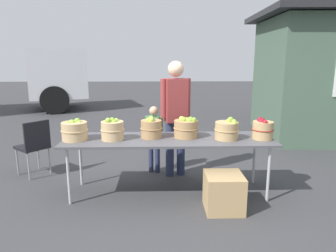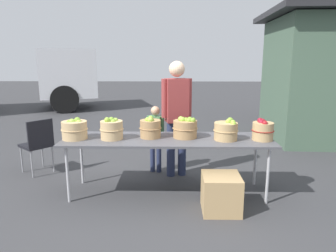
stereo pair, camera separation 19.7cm
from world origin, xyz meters
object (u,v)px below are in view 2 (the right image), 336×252
Objects in this scene: market_table at (168,141)px; apple_basket_green_2 at (150,128)px; produce_crate at (221,193)px; vendor_adult at (177,110)px; apple_basket_green_4 at (226,131)px; apple_basket_red_0 at (263,130)px; folding_chair at (38,142)px; apple_basket_green_0 at (75,130)px; child_customer at (156,134)px; apple_basket_green_1 at (112,129)px; apple_basket_green_3 at (185,128)px.

apple_basket_green_2 reaches higher than market_table.
market_table reaches higher than produce_crate.
apple_basket_green_2 is at bearing 45.04° from vendor_adult.
market_table is at bearing 64.62° from vendor_adult.
apple_basket_green_4 reaches higher than apple_basket_red_0.
apple_basket_green_0 is at bearing 88.68° from folding_chair.
apple_basket_green_2 is at bearing 174.12° from apple_basket_green_4.
market_table is 2.57× the size of child_customer.
child_customer reaches higher than apple_basket_green_1.
apple_basket_green_2 is 0.88× the size of apple_basket_green_3.
apple_basket_green_3 is 0.98m from apple_basket_red_0.
produce_crate is (-0.11, -0.45, -0.65)m from apple_basket_green_4.
apple_basket_green_2 is (-0.22, 0.05, 0.16)m from market_table.
apple_basket_red_0 is (0.98, -0.10, 0.00)m from apple_basket_green_3.
produce_crate is (0.52, -1.14, -0.80)m from vendor_adult.
vendor_adult is at bearing 79.31° from market_table.
market_table is at bearing 176.13° from apple_basket_green_4.
apple_basket_green_3 is 1.05× the size of apple_basket_green_4.
apple_basket_green_0 is 0.48m from apple_basket_green_1.
produce_crate is at bearing 139.31° from child_customer.
apple_basket_green_4 is (0.51, -0.11, -0.00)m from apple_basket_green_3.
apple_basket_green_4 reaches higher than produce_crate.
apple_basket_green_3 is at bearing 114.60° from folding_chair.
child_customer reaches higher than apple_basket_red_0.
child_customer is at bearing 133.55° from folding_chair.
market_table is 8.61× the size of apple_basket_green_4.
apple_basket_green_0 is 1.03× the size of apple_basket_green_3.
apple_basket_green_4 is 1.29m from child_customer.
apple_basket_green_2 is 1.43m from apple_basket_red_0.
apple_basket_green_0 is at bearing -178.17° from market_table.
market_table is 9.62× the size of apple_basket_red_0.
apple_basket_green_4 is at bearing 76.64° from produce_crate.
apple_basket_green_3 is 0.75× the size of produce_crate.
apple_basket_green_0 and apple_basket_green_3 have the same top height.
child_customer is at bearing 88.35° from apple_basket_green_2.
apple_basket_green_1 is 0.69× the size of produce_crate.
child_customer is 2.39× the size of produce_crate.
market_table is 6.16× the size of produce_crate.
folding_chair is at bearing 164.29° from apple_basket_green_3.
apple_basket_green_0 and apple_basket_green_4 have the same top height.
market_table is at bearing 120.61° from child_customer.
vendor_adult is at bearing 129.07° from folding_chair.
apple_basket_green_0 is at bearing 12.69° from vendor_adult.
apple_basket_green_0 is at bearing -179.83° from apple_basket_green_1.
apple_basket_red_0 is (1.92, -0.01, -0.00)m from apple_basket_green_1.
apple_basket_red_0 is at bearing 0.49° from apple_basket_green_4.
apple_basket_green_1 is at bearing 161.17° from produce_crate.
vendor_adult is at bearing 147.59° from apple_basket_red_0.
vendor_adult is at bearing 131.94° from apple_basket_green_4.
apple_basket_green_1 is at bearing -174.26° from apple_basket_green_3.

